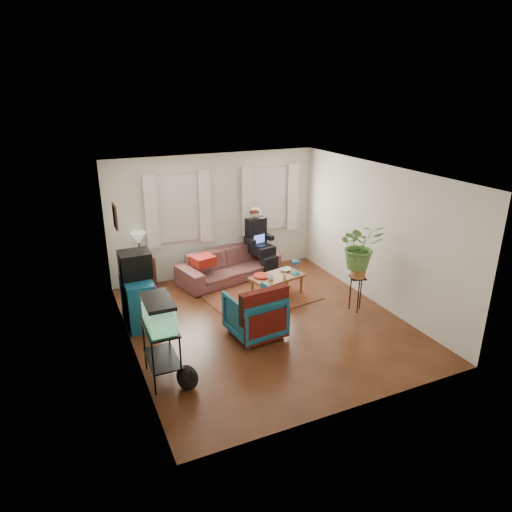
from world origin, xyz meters
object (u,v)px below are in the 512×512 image
aquarium_stand (162,353)px  plant_stand (356,294)px  sofa (229,260)px  dresser (138,301)px  armchair (255,312)px  coffee_table (277,286)px  side_table (142,273)px

aquarium_stand → plant_stand: 3.75m
aquarium_stand → sofa: bearing=54.8°
dresser → armchair: bearing=-36.9°
dresser → aquarium_stand: 1.78m
sofa → armchair: size_ratio=2.62×
dresser → armchair: (1.65, -1.20, -0.00)m
dresser → aquarium_stand: (-0.01, -1.78, -0.01)m
sofa → armchair: 2.39m
sofa → plant_stand: bearing=-68.8°
aquarium_stand → armchair: size_ratio=0.98×
sofa → coffee_table: size_ratio=2.13×
sofa → dresser: 2.40m
aquarium_stand → armchair: 1.76m
dresser → coffee_table: 2.67m
armchair → plant_stand: size_ratio=1.24×
sofa → dresser: sofa is taller
sofa → plant_stand: sofa is taller
coffee_table → side_table: bearing=134.6°
sofa → armchair: bearing=-114.1°
side_table → coffee_table: (2.32, -1.50, -0.10)m
sofa → side_table: (-1.77, 0.35, -0.12)m
aquarium_stand → coffee_table: 3.21m
dresser → coffee_table: dresser is taller
armchair → plant_stand: bearing=174.7°
sofa → side_table: size_ratio=3.52×
aquarium_stand → dresser: bearing=90.4°
coffee_table → plant_stand: size_ratio=1.53×
dresser → plant_stand: 3.87m
coffee_table → plant_stand: (1.03, -1.16, 0.12)m
armchair → coffee_table: bearing=-136.6°
armchair → sofa: bearing=-107.3°
armchair → plant_stand: (2.04, 0.03, -0.08)m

